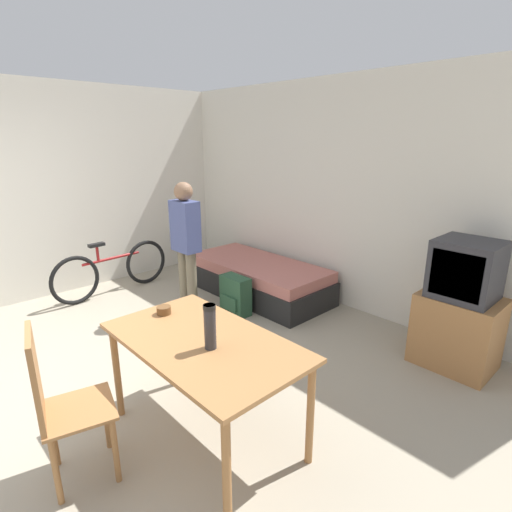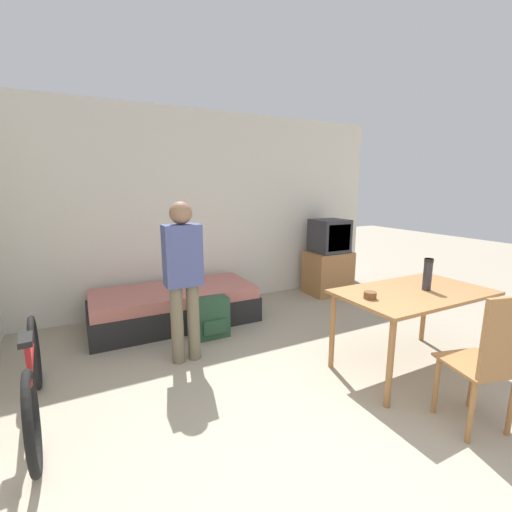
{
  "view_description": "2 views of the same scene",
  "coord_description": "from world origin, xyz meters",
  "px_view_note": "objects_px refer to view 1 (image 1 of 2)",
  "views": [
    {
      "loc": [
        3.08,
        -0.5,
        2.03
      ],
      "look_at": [
        0.5,
        1.94,
        0.96
      ],
      "focal_mm": 28.0,
      "sensor_mm": 36.0,
      "label": 1
    },
    {
      "loc": [
        -1.48,
        -1.14,
        1.68
      ],
      "look_at": [
        0.13,
        2.01,
        0.96
      ],
      "focal_mm": 24.0,
      "sensor_mm": 36.0,
      "label": 2
    }
  ],
  "objects_px": {
    "wooden_chair": "(58,401)",
    "person_standing": "(186,240)",
    "daybed": "(258,278)",
    "dining_table": "(204,351)",
    "mate_bowl": "(164,310)",
    "backpack": "(235,295)",
    "tv": "(460,310)",
    "bicycle": "(113,270)",
    "thermos_flask": "(210,325)"
  },
  "relations": [
    {
      "from": "thermos_flask",
      "to": "daybed",
      "type": "bearing_deg",
      "value": 130.36
    },
    {
      "from": "thermos_flask",
      "to": "dining_table",
      "type": "bearing_deg",
      "value": 165.34
    },
    {
      "from": "bicycle",
      "to": "thermos_flask",
      "type": "xyz_separation_m",
      "value": [
        3.16,
        -0.74,
        0.59
      ]
    },
    {
      "from": "person_standing",
      "to": "backpack",
      "type": "xyz_separation_m",
      "value": [
        0.4,
        0.38,
        -0.67
      ]
    },
    {
      "from": "dining_table",
      "to": "bicycle",
      "type": "distance_m",
      "value": 3.14
    },
    {
      "from": "wooden_chair",
      "to": "person_standing",
      "type": "relative_size",
      "value": 0.66
    },
    {
      "from": "person_standing",
      "to": "mate_bowl",
      "type": "height_order",
      "value": "person_standing"
    },
    {
      "from": "person_standing",
      "to": "backpack",
      "type": "relative_size",
      "value": 3.37
    },
    {
      "from": "tv",
      "to": "person_standing",
      "type": "distance_m",
      "value": 2.88
    },
    {
      "from": "daybed",
      "to": "dining_table",
      "type": "height_order",
      "value": "dining_table"
    },
    {
      "from": "tv",
      "to": "bicycle",
      "type": "relative_size",
      "value": 0.72
    },
    {
      "from": "tv",
      "to": "wooden_chair",
      "type": "bearing_deg",
      "value": -109.71
    },
    {
      "from": "wooden_chair",
      "to": "person_standing",
      "type": "bearing_deg",
      "value": 128.62
    },
    {
      "from": "backpack",
      "to": "bicycle",
      "type": "bearing_deg",
      "value": -154.81
    },
    {
      "from": "daybed",
      "to": "dining_table",
      "type": "distance_m",
      "value": 2.72
    },
    {
      "from": "bicycle",
      "to": "mate_bowl",
      "type": "distance_m",
      "value": 2.65
    },
    {
      "from": "daybed",
      "to": "wooden_chair",
      "type": "bearing_deg",
      "value": -64.42
    },
    {
      "from": "thermos_flask",
      "to": "mate_bowl",
      "type": "distance_m",
      "value": 0.66
    },
    {
      "from": "daybed",
      "to": "dining_table",
      "type": "xyz_separation_m",
      "value": [
        1.68,
        -2.09,
        0.45
      ]
    },
    {
      "from": "tv",
      "to": "mate_bowl",
      "type": "relative_size",
      "value": 11.27
    },
    {
      "from": "daybed",
      "to": "wooden_chair",
      "type": "distance_m",
      "value": 3.26
    },
    {
      "from": "bicycle",
      "to": "person_standing",
      "type": "xyz_separation_m",
      "value": [
        1.22,
        0.38,
        0.57
      ]
    },
    {
      "from": "bicycle",
      "to": "backpack",
      "type": "distance_m",
      "value": 1.79
    },
    {
      "from": "thermos_flask",
      "to": "bicycle",
      "type": "bearing_deg",
      "value": 166.78
    },
    {
      "from": "dining_table",
      "to": "wooden_chair",
      "type": "xyz_separation_m",
      "value": [
        -0.28,
        -0.84,
        -0.11
      ]
    },
    {
      "from": "dining_table",
      "to": "bicycle",
      "type": "height_order",
      "value": "dining_table"
    },
    {
      "from": "thermos_flask",
      "to": "tv",
      "type": "bearing_deg",
      "value": 72.89
    },
    {
      "from": "dining_table",
      "to": "thermos_flask",
      "type": "xyz_separation_m",
      "value": [
        0.12,
        -0.03,
        0.24
      ]
    },
    {
      "from": "daybed",
      "to": "wooden_chair",
      "type": "xyz_separation_m",
      "value": [
        1.4,
        -2.93,
        0.34
      ]
    },
    {
      "from": "person_standing",
      "to": "thermos_flask",
      "type": "bearing_deg",
      "value": -29.99
    },
    {
      "from": "daybed",
      "to": "person_standing",
      "type": "relative_size",
      "value": 1.28
    },
    {
      "from": "daybed",
      "to": "tv",
      "type": "bearing_deg",
      "value": 2.74
    },
    {
      "from": "daybed",
      "to": "backpack",
      "type": "bearing_deg",
      "value": -66.62
    },
    {
      "from": "tv",
      "to": "backpack",
      "type": "bearing_deg",
      "value": -161.66
    },
    {
      "from": "tv",
      "to": "person_standing",
      "type": "height_order",
      "value": "person_standing"
    },
    {
      "from": "dining_table",
      "to": "bicycle",
      "type": "bearing_deg",
      "value": 166.84
    },
    {
      "from": "mate_bowl",
      "to": "backpack",
      "type": "bearing_deg",
      "value": 121.62
    },
    {
      "from": "person_standing",
      "to": "thermos_flask",
      "type": "relative_size",
      "value": 5.3
    },
    {
      "from": "dining_table",
      "to": "person_standing",
      "type": "height_order",
      "value": "person_standing"
    },
    {
      "from": "daybed",
      "to": "tv",
      "type": "distance_m",
      "value": 2.52
    },
    {
      "from": "person_standing",
      "to": "thermos_flask",
      "type": "height_order",
      "value": "person_standing"
    },
    {
      "from": "tv",
      "to": "bicycle",
      "type": "xyz_separation_m",
      "value": [
        -3.85,
        -1.5,
        -0.22
      ]
    },
    {
      "from": "wooden_chair",
      "to": "mate_bowl",
      "type": "distance_m",
      "value": 0.92
    },
    {
      "from": "tv",
      "to": "backpack",
      "type": "height_order",
      "value": "tv"
    },
    {
      "from": "daybed",
      "to": "wooden_chair",
      "type": "relative_size",
      "value": 1.96
    },
    {
      "from": "tv",
      "to": "dining_table",
      "type": "xyz_separation_m",
      "value": [
        -0.81,
        -2.21,
        0.13
      ]
    },
    {
      "from": "bicycle",
      "to": "mate_bowl",
      "type": "xyz_separation_m",
      "value": [
        2.52,
        -0.69,
        0.46
      ]
    },
    {
      "from": "person_standing",
      "to": "daybed",
      "type": "bearing_deg",
      "value": 82.22
    },
    {
      "from": "thermos_flask",
      "to": "backpack",
      "type": "height_order",
      "value": "thermos_flask"
    },
    {
      "from": "tv",
      "to": "mate_bowl",
      "type": "distance_m",
      "value": 2.58
    }
  ]
}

